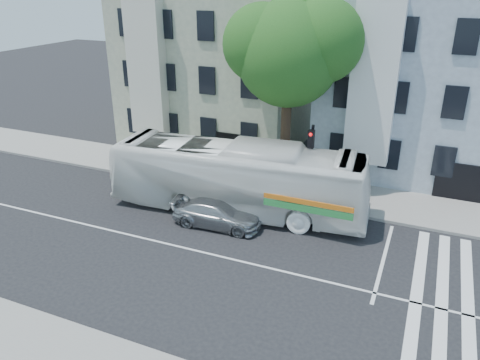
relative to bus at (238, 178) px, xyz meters
The scene contains 9 objects.
ground 4.87m from the bus, 75.25° to the right, with size 120.00×120.00×0.00m, color black.
sidewalk_far 4.20m from the bus, 72.45° to the left, with size 80.00×4.00×0.15m, color gray.
building_left 12.68m from the bus, 118.82° to the left, with size 12.00×10.00×11.00m, color gray.
building_right 13.89m from the bus, 52.54° to the left, with size 12.00×10.00×11.00m, color #8996A3.
street_tree 7.51m from the bus, 74.54° to the left, with size 7.30×5.90×11.10m.
bus is the anchor object (origin of this frame).
sedan 2.24m from the bus, 98.75° to the right, with size 4.42×1.80×1.28m, color #A8ABAF.
hedge 3.65m from the bus, 134.12° to the left, with size 8.50×0.84×0.70m, color #215E1E, non-canonical shape.
traffic_signal 3.83m from the bus, 25.45° to the left, with size 0.48×0.54×4.56m.
Camera 1 is at (7.53, -15.67, 11.19)m, focal length 35.00 mm.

